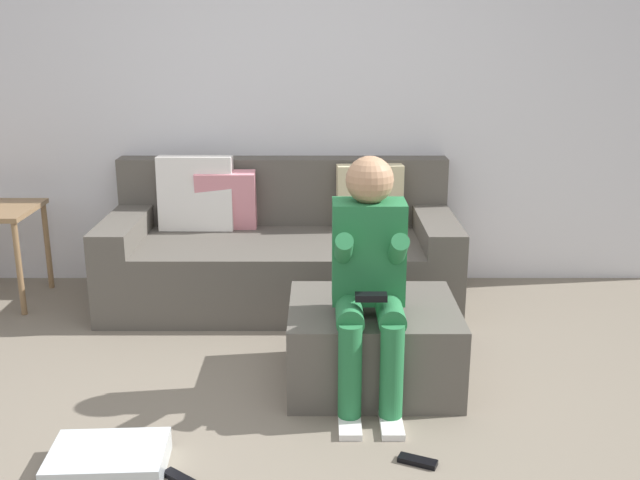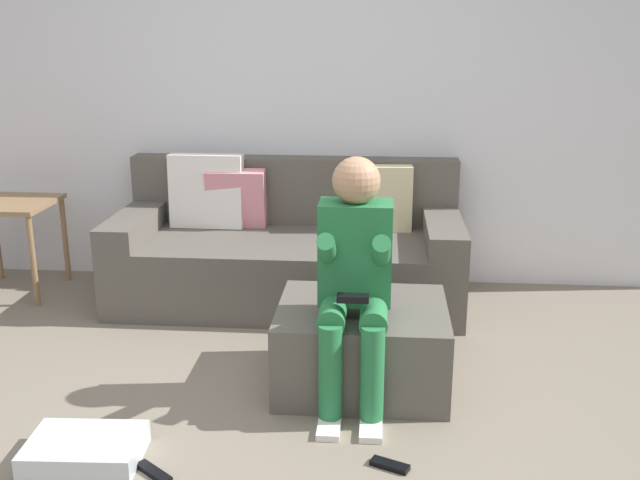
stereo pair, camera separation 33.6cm
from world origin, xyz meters
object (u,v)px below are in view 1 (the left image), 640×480
Objects in this scene: ottoman at (371,344)px; storage_bin at (107,461)px; remote_near_ottoman at (416,461)px; remote_by_storage_bin at (181,480)px; person_seated at (368,269)px; couch_sectional at (279,252)px.

ottoman reaches higher than storage_bin.
remote_near_ottoman is 0.84× the size of remote_by_storage_bin.
person_seated is at bearing 80.26° from remote_by_storage_bin.
person_seated is 1.21m from remote_by_storage_bin.
person_seated reaches higher than couch_sectional.
storage_bin is at bearing -155.49° from remote_by_storage_bin.
person_seated is 0.86m from remote_near_ottoman.
storage_bin is (-0.59, -1.94, -0.27)m from couch_sectional.
couch_sectional is 2.65× the size of ottoman.
ottoman reaches higher than remote_near_ottoman.
remote_near_ottoman is at bearing -72.85° from person_seated.
remote_near_ottoman is (0.65, -1.89, -0.30)m from couch_sectional.
ottoman is at bearing -66.13° from couch_sectional.
couch_sectional is 1.27m from ottoman.
person_seated is 2.53× the size of storage_bin.
person_seated is at bearing 29.96° from storage_bin.
couch_sectional reaches higher than remote_by_storage_bin.
ottoman is 0.76m from remote_near_ottoman.
couch_sectional is 2.05m from storage_bin.
couch_sectional is 1.88× the size of person_seated.
ottoman is 4.34× the size of remote_by_storage_bin.
person_seated is (-0.04, -0.17, 0.44)m from ottoman.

